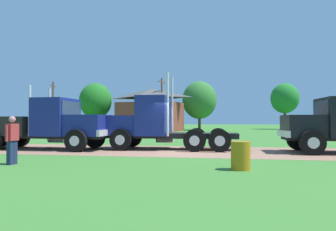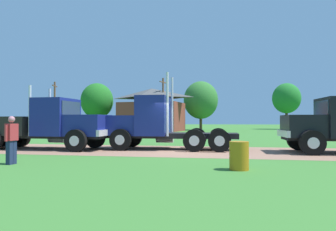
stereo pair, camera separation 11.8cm
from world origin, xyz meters
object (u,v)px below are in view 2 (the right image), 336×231
at_px(visitor_by_barrel, 11,138).
at_px(steel_barrel, 239,156).
at_px(shed_building, 152,110).
at_px(truck_near_left, 40,126).
at_px(truck_foreground_white, 155,125).
at_px(utility_pole_far, 163,103).
at_px(utility_pole_near, 55,105).

height_order(visitor_by_barrel, steel_barrel, visitor_by_barrel).
bearing_deg(shed_building, truck_near_left, -90.10).
relative_size(truck_foreground_white, truck_near_left, 0.86).
height_order(truck_foreground_white, utility_pole_far, utility_pole_far).
height_order(visitor_by_barrel, utility_pole_near, utility_pole_near).
xyz_separation_m(visitor_by_barrel, steel_barrel, (8.05, 0.14, -0.48)).
xyz_separation_m(truck_near_left, visitor_by_barrel, (2.44, -5.51, -0.36)).
height_order(truck_foreground_white, steel_barrel, truck_foreground_white).
bearing_deg(truck_near_left, shed_building, 89.90).
relative_size(truck_near_left, utility_pole_far, 1.09).
relative_size(truck_near_left, utility_pole_near, 1.17).
relative_size(truck_foreground_white, utility_pole_near, 1.00).
xyz_separation_m(truck_foreground_white, utility_pole_far, (-4.38, 26.10, 2.73)).
distance_m(steel_barrel, utility_pole_far, 33.77).
xyz_separation_m(truck_foreground_white, visitor_by_barrel, (-3.89, -6.51, -0.41)).
height_order(truck_near_left, visitor_by_barrel, truck_near_left).
bearing_deg(truck_foreground_white, truck_near_left, -171.01).
bearing_deg(steel_barrel, truck_foreground_white, 123.11).
height_order(truck_foreground_white, truck_near_left, truck_foreground_white).
bearing_deg(shed_building, utility_pole_far, -27.61).
distance_m(truck_foreground_white, utility_pole_near, 30.88).
bearing_deg(visitor_by_barrel, truck_near_left, 113.88).
distance_m(truck_foreground_white, visitor_by_barrel, 7.60).
bearing_deg(truck_near_left, utility_pole_near, 118.76).
bearing_deg(utility_pole_far, shed_building, 152.39).
relative_size(shed_building, utility_pole_near, 1.40).
distance_m(utility_pole_near, utility_pole_far, 15.64).
xyz_separation_m(truck_foreground_white, truck_near_left, (-6.33, -1.00, -0.05)).
bearing_deg(shed_building, steel_barrel, -72.68).
relative_size(visitor_by_barrel, utility_pole_far, 0.23).
xyz_separation_m(steel_barrel, utility_pole_near, (-23.97, 29.94, 3.35)).
height_order(truck_near_left, utility_pole_far, utility_pole_far).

